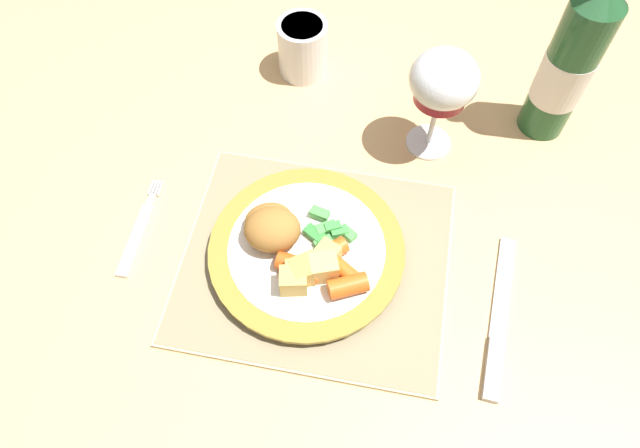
# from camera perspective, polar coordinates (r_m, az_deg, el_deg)

# --- Properties ---
(ground_plane) EXTENTS (6.00, 6.00, 0.00)m
(ground_plane) POSITION_cam_1_polar(r_m,az_deg,el_deg) (1.42, -1.32, -12.59)
(ground_plane) COLOR #383333
(dining_table) EXTENTS (1.29, 1.10, 0.74)m
(dining_table) POSITION_cam_1_polar(r_m,az_deg,el_deg) (0.82, -2.23, 2.09)
(dining_table) COLOR tan
(dining_table) RESTS_ON ground
(placemat) EXTENTS (0.31, 0.27, 0.01)m
(placemat) POSITION_cam_1_polar(r_m,az_deg,el_deg) (0.68, -0.47, -3.72)
(placemat) COLOR #CCB789
(placemat) RESTS_ON dining_table
(dinner_plate) EXTENTS (0.23, 0.23, 0.02)m
(dinner_plate) POSITION_cam_1_polar(r_m,az_deg,el_deg) (0.67, -1.34, -2.72)
(dinner_plate) COLOR white
(dinner_plate) RESTS_ON placemat
(breaded_croquettes) EXTENTS (0.08, 0.08, 0.04)m
(breaded_croquettes) POSITION_cam_1_polar(r_m,az_deg,el_deg) (0.66, -5.00, -0.21)
(breaded_croquettes) COLOR #A87033
(breaded_croquettes) RESTS_ON dinner_plate
(green_beans_pile) EXTENTS (0.06, 0.06, 0.01)m
(green_beans_pile) POSITION_cam_1_polar(r_m,az_deg,el_deg) (0.66, 0.77, -0.85)
(green_beans_pile) COLOR #4CA84C
(green_beans_pile) RESTS_ON dinner_plate
(glazed_carrots) EXTENTS (0.11, 0.08, 0.02)m
(glazed_carrots) POSITION_cam_1_polar(r_m,az_deg,el_deg) (0.64, 0.59, -4.41)
(glazed_carrots) COLOR orange
(glazed_carrots) RESTS_ON dinner_plate
(fork) EXTENTS (0.02, 0.14, 0.01)m
(fork) POSITION_cam_1_polar(r_m,az_deg,el_deg) (0.73, -17.71, -0.90)
(fork) COLOR silver
(fork) RESTS_ON dining_table
(table_knife) EXTENTS (0.03, 0.20, 0.01)m
(table_knife) POSITION_cam_1_polar(r_m,az_deg,el_deg) (0.67, 17.37, -9.99)
(table_knife) COLOR silver
(table_knife) RESTS_ON dining_table
(wine_glass) EXTENTS (0.08, 0.08, 0.15)m
(wine_glass) POSITION_cam_1_polar(r_m,az_deg,el_deg) (0.71, 12.22, 13.63)
(wine_glass) COLOR silver
(wine_glass) RESTS_ON dining_table
(bottle) EXTENTS (0.06, 0.06, 0.31)m
(bottle) POSITION_cam_1_polar(r_m,az_deg,el_deg) (0.78, 23.73, 14.60)
(bottle) COLOR #23562D
(bottle) RESTS_ON dining_table
(roast_potatoes) EXTENTS (0.07, 0.07, 0.03)m
(roast_potatoes) POSITION_cam_1_polar(r_m,az_deg,el_deg) (0.63, -1.16, -4.69)
(roast_potatoes) COLOR gold
(roast_potatoes) RESTS_ON dinner_plate
(drinking_cup) EXTENTS (0.07, 0.07, 0.08)m
(drinking_cup) POSITION_cam_1_polar(r_m,az_deg,el_deg) (0.85, -1.74, 17.27)
(drinking_cup) COLOR white
(drinking_cup) RESTS_ON dining_table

